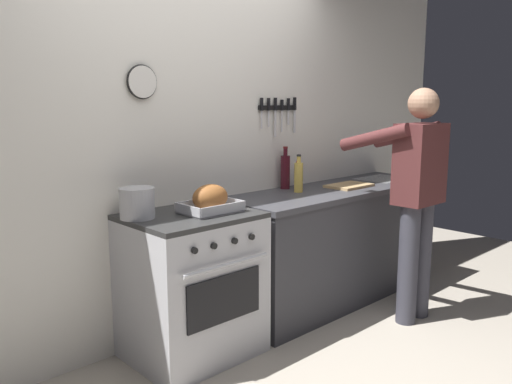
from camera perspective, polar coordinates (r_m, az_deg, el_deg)
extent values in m
cube|color=white|center=(3.51, -7.97, 5.47)|extent=(6.00, 0.10, 2.60)
cube|color=black|center=(3.99, 2.41, 9.26)|extent=(0.40, 0.02, 0.04)
cube|color=silver|center=(3.86, 0.63, 7.96)|extent=(0.01, 0.00, 0.13)
cube|color=black|center=(3.86, 0.63, 9.64)|extent=(0.02, 0.02, 0.09)
cube|color=silver|center=(3.91, 1.39, 8.06)|extent=(0.01, 0.00, 0.12)
cube|color=black|center=(3.91, 1.40, 9.63)|extent=(0.02, 0.02, 0.09)
cube|color=silver|center=(3.96, 2.14, 7.52)|extent=(0.02, 0.00, 0.20)
cube|color=black|center=(3.96, 2.15, 9.65)|extent=(0.02, 0.02, 0.09)
cube|color=silver|center=(4.01, 2.86, 7.81)|extent=(0.01, 0.00, 0.16)
cube|color=black|center=(4.01, 2.88, 9.55)|extent=(0.02, 0.02, 0.08)
cube|color=silver|center=(4.06, 3.58, 8.19)|extent=(0.02, 0.00, 0.11)
cube|color=black|center=(4.06, 3.59, 9.62)|extent=(0.02, 0.02, 0.09)
cube|color=silver|center=(4.12, 4.26, 7.75)|extent=(0.02, 0.00, 0.18)
cube|color=black|center=(4.12, 4.29, 9.67)|extent=(0.02, 0.02, 0.10)
cylinder|color=white|center=(3.25, -12.45, 11.76)|extent=(0.19, 0.02, 0.19)
torus|color=black|center=(3.25, -12.45, 11.76)|extent=(0.21, 0.02, 0.21)
cube|color=#38383D|center=(4.23, 8.71, -5.79)|extent=(2.00, 0.62, 0.86)
cube|color=#3D3D42|center=(4.13, 8.87, 0.23)|extent=(2.03, 0.65, 0.04)
cube|color=#B2B5B7|center=(4.70, 13.78, 0.79)|extent=(0.44, 0.36, 0.11)
cube|color=#BCBCC1|center=(3.28, -7.08, -10.36)|extent=(0.76, 0.62, 0.87)
cube|color=black|center=(3.04, -3.47, -11.66)|extent=(0.53, 0.01, 0.28)
cube|color=#2D2D2D|center=(3.15, -7.25, -2.65)|extent=(0.76, 0.62, 0.03)
cylinder|color=black|center=(2.81, -6.79, -6.42)|extent=(0.04, 0.02, 0.04)
cylinder|color=black|center=(2.88, -4.66, -5.94)|extent=(0.04, 0.02, 0.04)
cylinder|color=black|center=(2.98, -2.36, -5.40)|extent=(0.04, 0.02, 0.04)
cylinder|color=black|center=(3.06, -0.48, -4.96)|extent=(0.04, 0.02, 0.04)
cylinder|color=silver|center=(2.95, -3.15, -8.01)|extent=(0.61, 0.02, 0.02)
cylinder|color=#383842|center=(3.85, 16.41, -7.68)|extent=(0.14, 0.14, 0.86)
cylinder|color=#383842|center=(4.00, 17.73, -7.08)|extent=(0.14, 0.14, 0.86)
cube|color=#4C2323|center=(3.78, 17.62, 2.97)|extent=(0.38, 0.22, 0.56)
sphere|color=#9E755B|center=(3.75, 17.96, 9.27)|extent=(0.21, 0.21, 0.21)
cylinder|color=#4C2323|center=(3.71, 12.88, 5.86)|extent=(0.09, 0.55, 0.22)
cylinder|color=#4C2323|center=(4.06, 16.22, 6.05)|extent=(0.09, 0.55, 0.22)
cube|color=#B7B7BC|center=(3.17, -5.04, -2.14)|extent=(0.34, 0.25, 0.01)
cube|color=#B7B7BC|center=(3.07, -3.60, -1.89)|extent=(0.34, 0.01, 0.05)
cube|color=#B7B7BC|center=(3.26, -6.41, -1.23)|extent=(0.34, 0.01, 0.05)
cube|color=#B7B7BC|center=(3.06, -7.55, -1.98)|extent=(0.01, 0.25, 0.05)
cube|color=#B7B7BC|center=(3.27, -2.71, -1.15)|extent=(0.01, 0.25, 0.05)
ellipsoid|color=#935628|center=(3.15, -5.06, -0.60)|extent=(0.24, 0.17, 0.16)
cylinder|color=#B7B7BC|center=(3.06, -12.96, -1.19)|extent=(0.20, 0.20, 0.18)
cube|color=tan|center=(4.17, 10.21, 0.70)|extent=(0.36, 0.24, 0.02)
cylinder|color=black|center=(4.04, 4.59, 1.54)|extent=(0.05, 0.05, 0.16)
cylinder|color=black|center=(4.03, 4.61, 2.92)|extent=(0.02, 0.02, 0.04)
cylinder|color=#B21919|center=(4.02, 4.61, 3.27)|extent=(0.03, 0.03, 0.01)
cylinder|color=#47141E|center=(4.00, 3.23, 2.18)|extent=(0.07, 0.07, 0.26)
cylinder|color=#47141E|center=(3.99, 3.26, 4.41)|extent=(0.03, 0.03, 0.06)
cylinder|color=maroon|center=(3.98, 3.26, 4.92)|extent=(0.04, 0.04, 0.01)
cylinder|color=gold|center=(3.86, 4.71, 1.60)|extent=(0.07, 0.07, 0.22)
cylinder|color=gold|center=(3.84, 4.74, 3.58)|extent=(0.03, 0.03, 0.05)
cylinder|color=black|center=(3.84, 4.74, 4.04)|extent=(0.03, 0.03, 0.01)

